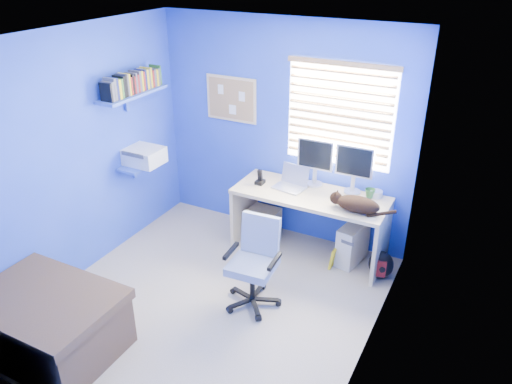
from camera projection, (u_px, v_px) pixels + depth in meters
The scene contains 23 objects.
floor at pixel (212, 302), 4.88m from camera, with size 3.00×3.20×0.00m, color #C4B69C.
ceiling at pixel (199, 39), 3.77m from camera, with size 3.00×3.20×0.00m, color white.
wall_back at pixel (283, 132), 5.60m from camera, with size 3.00×0.01×2.50m, color blue.
wall_front at pixel (66, 288), 3.06m from camera, with size 3.00×0.01×2.50m, color blue.
wall_left at pixel (78, 157), 4.94m from camera, with size 0.01×3.20×2.50m, color blue.
wall_right at pixel (377, 227), 3.71m from camera, with size 0.01×3.20×2.50m, color blue.
desk at pixel (309, 224), 5.51m from camera, with size 1.67×0.65×0.74m, color #D6BC82.
laptop at pixel (289, 179), 5.43m from camera, with size 0.33×0.26×0.22m, color silver.
monitor_left at pixel (316, 162), 5.43m from camera, with size 0.40×0.12×0.54m, color silver.
monitor_right at pixel (354, 170), 5.26m from camera, with size 0.40×0.12×0.54m, color silver.
phone at pixel (260, 177), 5.54m from camera, with size 0.09×0.11×0.17m, color black.
mug at pixel (370, 193), 5.25m from camera, with size 0.10×0.09×0.10m, color #296427.
cd_spindle at pixel (376, 194), 5.27m from camera, with size 0.13×0.13×0.07m, color silver.
cat at pixel (358, 204), 4.96m from camera, with size 0.44×0.23×0.16m, color black.
tower_pc at pixel (353, 243), 5.42m from camera, with size 0.19×0.44×0.45m, color beige.
drawer_boxes at pixel (263, 225), 5.83m from camera, with size 0.35×0.28×0.41m, color tan.
yellow_book at pixel (333, 257), 5.37m from camera, with size 0.03×0.17×0.24m, color yellow.
backpack at pixel (381, 264), 5.19m from camera, with size 0.26×0.20×0.31m, color black.
bed_corner at pixel (49, 323), 4.20m from camera, with size 1.15×0.82×0.55m, color #452E20.
office_chair at pixel (254, 273), 4.76m from camera, with size 0.54×0.54×0.88m.
window_blinds at pixel (339, 115), 5.18m from camera, with size 1.15×0.05×1.10m.
corkboard at pixel (231, 99), 5.72m from camera, with size 0.64×0.02×0.52m.
wall_shelves at pixel (137, 120), 5.40m from camera, with size 0.42×0.90×1.05m.
Camera 1 is at (2.17, -3.26, 3.14)m, focal length 35.00 mm.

